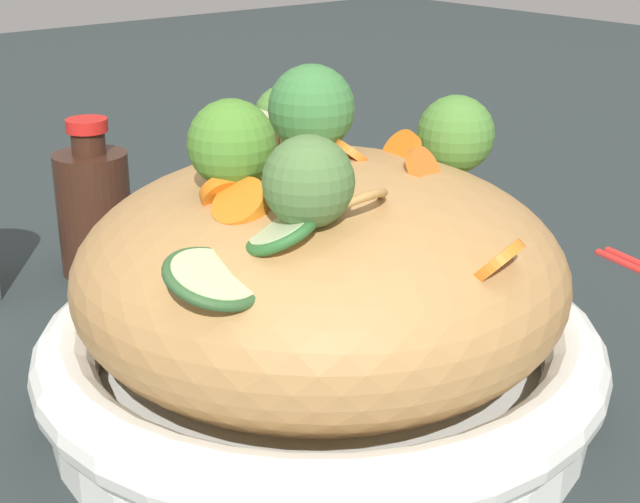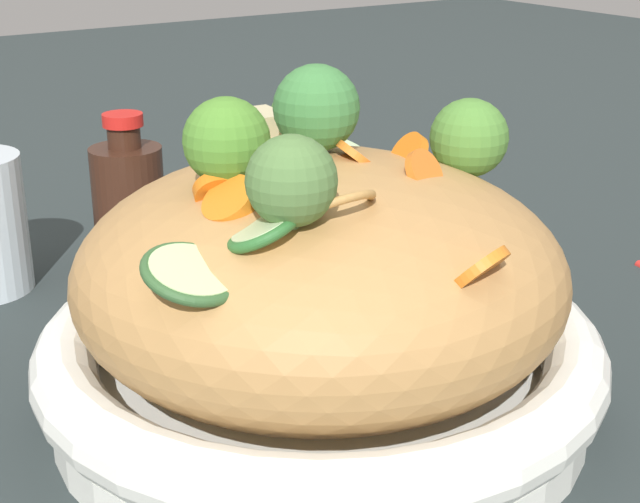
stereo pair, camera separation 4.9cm
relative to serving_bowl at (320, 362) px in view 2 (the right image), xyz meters
name	(u,v)px [view 2 (the right image)]	position (x,y,z in m)	size (l,w,h in m)	color
ground_plane	(320,407)	(0.00, 0.00, -0.03)	(3.00, 3.00, 0.00)	#283131
serving_bowl	(320,362)	(0.00, 0.00, 0.00)	(0.31, 0.31, 0.06)	white
noodle_heap	(320,273)	(0.00, 0.00, 0.05)	(0.26, 0.26, 0.13)	#B4824A
broccoli_florets	(332,136)	(-0.01, -0.01, 0.12)	(0.20, 0.18, 0.08)	#9AB06F
carrot_coins	(349,195)	(0.00, 0.03, 0.10)	(0.14, 0.14, 0.05)	orange
zucchini_slices	(272,200)	(0.02, -0.02, 0.09)	(0.23, 0.21, 0.04)	beige
chicken_chunks	(263,141)	(-0.01, -0.07, 0.11)	(0.07, 0.05, 0.03)	#C8BA8C
soy_sauce_bottle	(133,201)	(0.00, -0.26, 0.02)	(0.05, 0.05, 0.12)	#381E14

